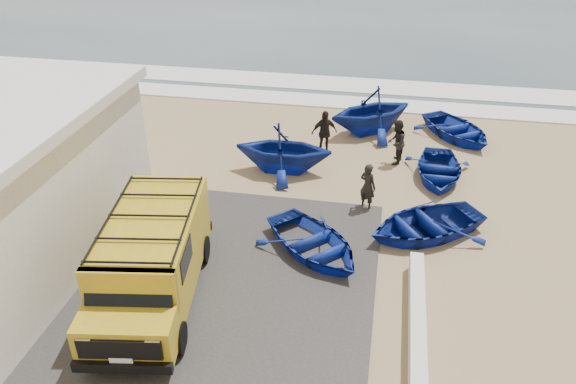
{
  "coord_description": "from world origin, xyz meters",
  "views": [
    {
      "loc": [
        3.87,
        -12.49,
        9.38
      ],
      "look_at": [
        1.24,
        1.41,
        1.2
      ],
      "focal_mm": 35.0,
      "sensor_mm": 36.0,
      "label": 1
    }
  ],
  "objects_px": {
    "fisherman_back": "(324,133)",
    "boat_far_left": "(371,110)",
    "parapet": "(417,341)",
    "van": "(151,257)",
    "fisherman_middle": "(396,142)",
    "boat_near_left": "(314,243)",
    "boat_mid_left": "(283,148)",
    "boat_far_right": "(457,129)",
    "boat_mid_right": "(438,170)",
    "fisherman_front": "(368,186)",
    "boat_near_right": "(425,224)"
  },
  "relations": [
    {
      "from": "fisherman_back",
      "to": "boat_far_left",
      "type": "bearing_deg",
      "value": 28.54
    },
    {
      "from": "parapet",
      "to": "van",
      "type": "relative_size",
      "value": 1.08
    },
    {
      "from": "boat_far_left",
      "to": "fisherman_middle",
      "type": "height_order",
      "value": "boat_far_left"
    },
    {
      "from": "boat_near_left",
      "to": "fisherman_middle",
      "type": "relative_size",
      "value": 2.08
    },
    {
      "from": "boat_mid_left",
      "to": "fisherman_back",
      "type": "xyz_separation_m",
      "value": [
        1.21,
        1.7,
        -0.04
      ]
    },
    {
      "from": "parapet",
      "to": "fisherman_back",
      "type": "relative_size",
      "value": 3.52
    },
    {
      "from": "parapet",
      "to": "boat_far_right",
      "type": "height_order",
      "value": "boat_far_right"
    },
    {
      "from": "boat_near_left",
      "to": "fisherman_back",
      "type": "relative_size",
      "value": 2.03
    },
    {
      "from": "parapet",
      "to": "boat_far_left",
      "type": "relative_size",
      "value": 1.65
    },
    {
      "from": "boat_mid_right",
      "to": "fisherman_front",
      "type": "relative_size",
      "value": 2.09
    },
    {
      "from": "boat_far_left",
      "to": "fisherman_middle",
      "type": "relative_size",
      "value": 2.19
    },
    {
      "from": "boat_mid_right",
      "to": "boat_far_left",
      "type": "height_order",
      "value": "boat_far_left"
    },
    {
      "from": "parapet",
      "to": "boat_near_right",
      "type": "relative_size",
      "value": 1.65
    },
    {
      "from": "fisherman_front",
      "to": "fisherman_middle",
      "type": "relative_size",
      "value": 0.94
    },
    {
      "from": "van",
      "to": "boat_far_right",
      "type": "height_order",
      "value": "van"
    },
    {
      "from": "boat_mid_right",
      "to": "boat_far_right",
      "type": "distance_m",
      "value": 3.73
    },
    {
      "from": "boat_mid_right",
      "to": "boat_far_right",
      "type": "bearing_deg",
      "value": 77.66
    },
    {
      "from": "parapet",
      "to": "boat_mid_right",
      "type": "bearing_deg",
      "value": 84.56
    },
    {
      "from": "parapet",
      "to": "boat_mid_right",
      "type": "height_order",
      "value": "boat_mid_right"
    },
    {
      "from": "parapet",
      "to": "boat_near_right",
      "type": "xyz_separation_m",
      "value": [
        0.25,
        4.73,
        0.1
      ]
    },
    {
      "from": "fisherman_front",
      "to": "fisherman_back",
      "type": "relative_size",
      "value": 0.91
    },
    {
      "from": "parapet",
      "to": "boat_near_right",
      "type": "distance_m",
      "value": 4.73
    },
    {
      "from": "boat_far_left",
      "to": "fisherman_back",
      "type": "xyz_separation_m",
      "value": [
        -1.6,
        -2.3,
        -0.1
      ]
    },
    {
      "from": "boat_mid_left",
      "to": "fisherman_front",
      "type": "distance_m",
      "value": 3.64
    },
    {
      "from": "boat_mid_left",
      "to": "boat_near_right",
      "type": "bearing_deg",
      "value": -124.27
    },
    {
      "from": "boat_near_left",
      "to": "boat_far_left",
      "type": "xyz_separation_m",
      "value": [
        1.02,
        8.7,
        0.6
      ]
    },
    {
      "from": "van",
      "to": "boat_mid_left",
      "type": "relative_size",
      "value": 1.64
    },
    {
      "from": "boat_far_right",
      "to": "fisherman_front",
      "type": "height_order",
      "value": "fisherman_front"
    },
    {
      "from": "parapet",
      "to": "boat_near_left",
      "type": "height_order",
      "value": "boat_near_left"
    },
    {
      "from": "fisherman_middle",
      "to": "fisherman_back",
      "type": "xyz_separation_m",
      "value": [
        -2.66,
        0.31,
        0.02
      ]
    },
    {
      "from": "parapet",
      "to": "fisherman_middle",
      "type": "height_order",
      "value": "fisherman_middle"
    },
    {
      "from": "boat_near_left",
      "to": "fisherman_front",
      "type": "distance_m",
      "value": 3.06
    },
    {
      "from": "boat_near_left",
      "to": "boat_mid_right",
      "type": "xyz_separation_m",
      "value": [
        3.59,
        5.16,
        -0.02
      ]
    },
    {
      "from": "boat_mid_left",
      "to": "boat_far_right",
      "type": "xyz_separation_m",
      "value": [
        6.24,
        4.08,
        -0.53
      ]
    },
    {
      "from": "van",
      "to": "fisherman_back",
      "type": "distance_m",
      "value": 9.44
    },
    {
      "from": "boat_mid_left",
      "to": "boat_far_right",
      "type": "distance_m",
      "value": 7.48
    },
    {
      "from": "fisherman_middle",
      "to": "boat_mid_right",
      "type": "bearing_deg",
      "value": 67.4
    },
    {
      "from": "van",
      "to": "boat_far_left",
      "type": "bearing_deg",
      "value": 58.66
    },
    {
      "from": "fisherman_middle",
      "to": "fisherman_back",
      "type": "height_order",
      "value": "fisherman_back"
    },
    {
      "from": "boat_mid_left",
      "to": "van",
      "type": "bearing_deg",
      "value": 164.67
    },
    {
      "from": "boat_near_left",
      "to": "fisherman_front",
      "type": "xyz_separation_m",
      "value": [
        1.28,
        2.75,
        0.42
      ]
    },
    {
      "from": "boat_mid_left",
      "to": "boat_far_left",
      "type": "bearing_deg",
      "value": -36.16
    },
    {
      "from": "van",
      "to": "boat_mid_right",
      "type": "height_order",
      "value": "van"
    },
    {
      "from": "parapet",
      "to": "van",
      "type": "bearing_deg",
      "value": 174.08
    },
    {
      "from": "boat_near_left",
      "to": "van",
      "type": "bearing_deg",
      "value": 169.9
    },
    {
      "from": "parapet",
      "to": "van",
      "type": "distance_m",
      "value": 6.52
    },
    {
      "from": "boat_near_right",
      "to": "boat_mid_left",
      "type": "distance_m",
      "value": 5.8
    },
    {
      "from": "fisherman_back",
      "to": "boat_far_right",
      "type": "bearing_deg",
      "value": -1.31
    },
    {
      "from": "boat_near_right",
      "to": "boat_mid_right",
      "type": "distance_m",
      "value": 3.66
    },
    {
      "from": "parapet",
      "to": "boat_far_left",
      "type": "height_order",
      "value": "boat_far_left"
    }
  ]
}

